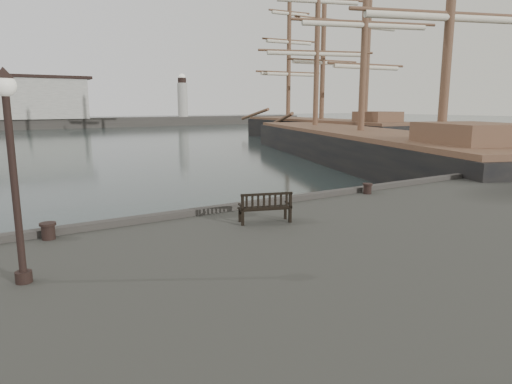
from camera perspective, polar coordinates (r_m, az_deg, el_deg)
ground at (r=15.22m, az=1.08°, el=-7.24°), size 400.00×400.00×0.00m
bench at (r=12.42m, az=1.12°, el=-2.64°), size 1.51×0.92×0.82m
bollard_left at (r=11.96m, az=-24.54°, el=-4.46°), size 0.43×0.43×0.40m
bollard_right at (r=16.95m, az=13.76°, el=0.42°), size 0.38×0.38×0.38m
lamp_post at (r=8.87m, az=-28.31°, el=4.82°), size 0.38×0.38×3.78m
tall_ship_main at (r=39.74m, az=12.83°, el=4.80°), size 20.80×39.59×29.45m
tall_ship_far at (r=61.15m, az=8.12°, el=7.07°), size 10.05×31.36×26.41m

